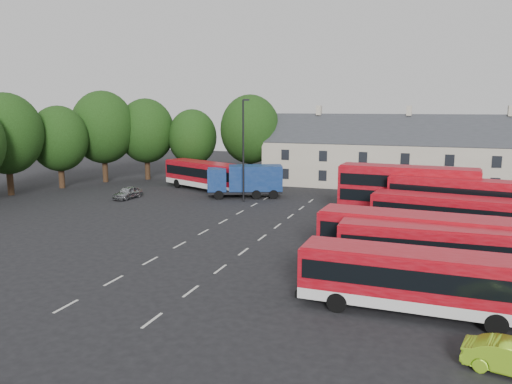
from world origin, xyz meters
TOP-DOWN VIEW (x-y plane):
  - ground at (0.00, 0.00)m, footprint 140.00×140.00m
  - lane_markings at (2.50, 2.00)m, footprint 5.15×33.80m
  - treeline at (-20.74, 19.36)m, footprint 29.92×32.59m
  - terrace_houses at (14.00, 30.00)m, footprint 35.70×7.13m
  - bus_row_a at (16.60, -8.99)m, footprint 11.11×2.72m
  - bus_row_b at (17.92, -3.84)m, footprint 11.82×3.07m
  - bus_row_c at (16.56, -1.89)m, footprint 12.44×3.56m
  - bus_row_d at (16.61, 1.21)m, footprint 10.08×2.77m
  - bus_row_e at (18.53, 6.48)m, footprint 11.86×4.09m
  - bus_dd_south at (18.81, 9.88)m, footprint 10.53×4.07m
  - bus_dd_north at (15.08, 11.80)m, footprint 11.93×3.48m
  - bus_north at (-8.57, 20.33)m, footprint 12.09×7.56m
  - box_truck at (-2.28, 17.63)m, footprint 8.48×5.49m
  - silver_car at (-14.23, 12.58)m, footprint 1.76×3.94m
  - lamppost at (-1.59, 15.14)m, footprint 0.75×0.37m

SIDE VIEW (x-z plane):
  - ground at x=0.00m, z-range 0.00..0.00m
  - lane_markings at x=2.50m, z-range 0.00..0.01m
  - silver_car at x=-14.23m, z-range 0.00..1.32m
  - bus_row_d at x=16.61m, z-range 0.29..3.11m
  - bus_row_a at x=16.60m, z-range 0.32..3.45m
  - bus_row_e at x=18.53m, z-range 0.33..3.62m
  - bus_row_b at x=17.92m, z-range 0.34..3.66m
  - box_truck at x=-2.28m, z-range 0.22..3.78m
  - bus_north at x=-8.57m, z-range 0.34..3.75m
  - bus_row_c at x=16.56m, z-range 0.35..3.83m
  - bus_dd_south at x=18.81m, z-range 0.29..4.51m
  - bus_dd_north at x=15.08m, z-range 0.34..5.17m
  - terrace_houses at x=14.00m, z-range -1.17..8.89m
  - lamppost at x=-1.59m, z-range 0.36..11.07m
  - treeline at x=-20.74m, z-range 0.68..12.69m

